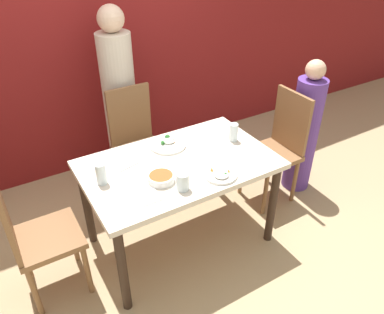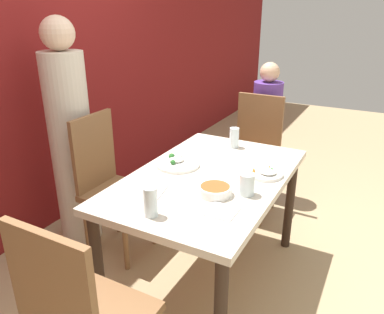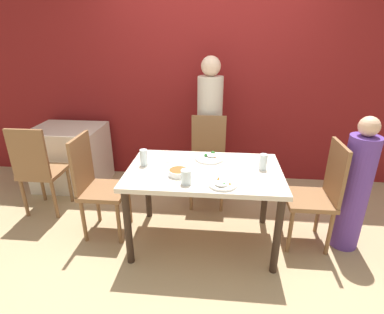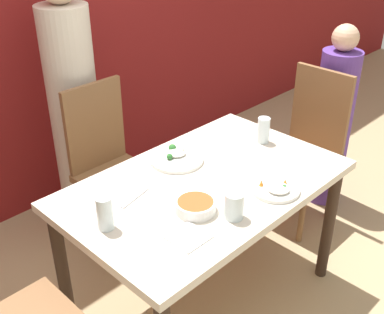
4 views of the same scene
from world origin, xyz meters
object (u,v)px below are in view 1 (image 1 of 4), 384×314
Objects in this scene: chair_adult_spot at (137,141)px; person_adult at (121,103)px; person_child at (304,132)px; glass_water_tall at (101,174)px; chair_child_spot at (278,145)px; bowl_curry at (161,178)px; plate_rice_adult at (168,144)px.

chair_adult_spot is 0.62× the size of person_adult.
person_adult reaches higher than person_child.
chair_adult_spot is 0.93m from glass_water_tall.
chair_adult_spot is at bearing 53.19° from glass_water_tall.
person_adult is 11.06× the size of glass_water_tall.
chair_child_spot is 6.81× the size of glass_water_tall.
person_adult is 1.21m from bowl_curry.
chair_child_spot reaches higher than plate_rice_adult.
person_child reaches higher than plate_rice_adult.
chair_adult_spot is at bearing 152.06° from person_child.
chair_adult_spot is 3.67× the size of plate_rice_adult.
person_child reaches higher than glass_water_tall.
person_adult is at bearing -134.87° from chair_child_spot.
person_adult is 0.83m from plate_rice_adult.
chair_child_spot is 1.00m from plate_rice_adult.
person_child reaches higher than bowl_curry.
plate_rice_adult is at bearing 172.65° from person_child.
chair_child_spot is 0.81× the size of person_child.
chair_child_spot is at bearing -44.87° from person_adult.
chair_adult_spot is 0.57m from plate_rice_adult.
bowl_curry is at bearing -27.74° from glass_water_tall.
plate_rice_adult is (-1.25, 0.16, 0.18)m from person_child.
glass_water_tall is at bearing -126.81° from chair_adult_spot.
glass_water_tall is at bearing 152.26° from bowl_curry.
chair_child_spot reaches higher than glass_water_tall.
person_adult is 1.31× the size of person_child.
person_adult reaches higher than chair_child_spot.
bowl_curry is 0.64× the size of plate_rice_adult.
chair_adult_spot is 0.81× the size of person_child.
person_child is (1.28, -0.99, -0.19)m from person_adult.
person_adult is 1.15m from glass_water_tall.
chair_adult_spot is 0.94m from bowl_curry.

